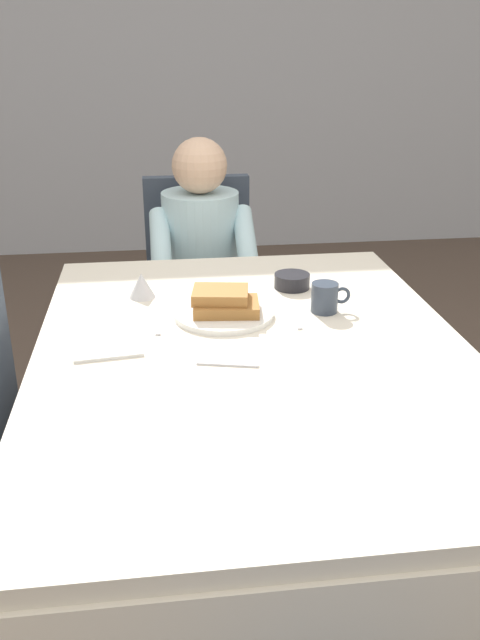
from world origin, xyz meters
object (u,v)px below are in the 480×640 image
at_px(diner_person, 202,255).
at_px(spoon_near_edge, 228,364).
at_px(bowl_butter, 292,281).
at_px(syrup_pitcher, 142,285).
at_px(breakfast_stack, 224,301).
at_px(cup_coffee, 325,297).
at_px(knife_right_of_plate, 292,315).
at_px(fork_left_of_plate, 156,322).
at_px(plate_breakfast, 224,314).
at_px(chair_diner, 200,276).
at_px(dining_table_main, 254,379).

distance_m(diner_person, spoon_near_edge, 1.11).
bearing_deg(spoon_near_edge, bowl_butter, 76.58).
relative_size(syrup_pitcher, spoon_near_edge, 0.53).
xyz_separation_m(breakfast_stack, cup_coffee, (0.29, 0.00, -0.00)).
bearing_deg(breakfast_stack, bowl_butter, 40.93).
relative_size(cup_coffee, knife_right_of_plate, 0.57).
relative_size(breakfast_stack, cup_coffee, 1.73).
relative_size(breakfast_stack, fork_left_of_plate, 1.09).
distance_m(breakfast_stack, fork_left_of_plate, 0.20).
height_order(breakfast_stack, cup_coffee, cup_coffee).
xyz_separation_m(plate_breakfast, breakfast_stack, (0.00, -0.00, 0.04)).
distance_m(diner_person, syrup_pitcher, 0.67).
height_order(plate_breakfast, fork_left_of_plate, plate_breakfast).
height_order(diner_person, bowl_butter, diner_person).
distance_m(chair_diner, plate_breakfast, 0.98).
bearing_deg(diner_person, cup_coffee, 110.02).
xyz_separation_m(plate_breakfast, spoon_near_edge, (-0.02, -0.30, -0.01)).
bearing_deg(chair_diner, dining_table_main, 92.76).
distance_m(dining_table_main, knife_right_of_plate, 0.25).
height_order(breakfast_stack, spoon_near_edge, breakfast_stack).
relative_size(fork_left_of_plate, spoon_near_edge, 1.20).
bearing_deg(diner_person, plate_breakfast, 90.16).
xyz_separation_m(chair_diner, knife_right_of_plate, (0.19, -0.98, 0.21)).
xyz_separation_m(plate_breakfast, knife_right_of_plate, (0.19, -0.02, -0.01)).
bearing_deg(diner_person, chair_diner, -90.00).
distance_m(chair_diner, fork_left_of_plate, 1.02).
distance_m(cup_coffee, knife_right_of_plate, 0.11).
xyz_separation_m(plate_breakfast, bowl_butter, (0.24, 0.20, 0.01)).
bearing_deg(syrup_pitcher, plate_breakfast, -38.45).
relative_size(chair_diner, fork_left_of_plate, 5.17).
distance_m(diner_person, breakfast_stack, 0.81).
xyz_separation_m(chair_diner, diner_person, (-0.00, -0.16, 0.14)).
height_order(dining_table_main, breakfast_stack, breakfast_stack).
bearing_deg(syrup_pitcher, spoon_near_edge, -67.05).
height_order(diner_person, fork_left_of_plate, diner_person).
bearing_deg(cup_coffee, dining_table_main, -138.02).
relative_size(diner_person, fork_left_of_plate, 6.22).
distance_m(diner_person, cup_coffee, 0.86).
distance_m(syrup_pitcher, fork_left_of_plate, 0.21).
distance_m(knife_right_of_plate, spoon_near_edge, 0.35).
height_order(chair_diner, syrup_pitcher, chair_diner).
distance_m(plate_breakfast, fork_left_of_plate, 0.19).
relative_size(cup_coffee, spoon_near_edge, 0.75).
height_order(cup_coffee, bowl_butter, cup_coffee).
height_order(breakfast_stack, syrup_pitcher, breakfast_stack).
height_order(chair_diner, diner_person, diner_person).
height_order(dining_table_main, diner_person, diner_person).
height_order(diner_person, breakfast_stack, diner_person).
bearing_deg(diner_person, spoon_near_edge, 88.95).
distance_m(chair_diner, diner_person, 0.21).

